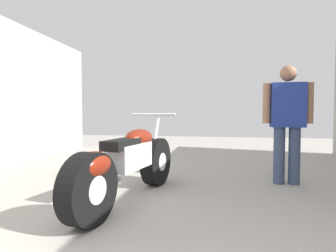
% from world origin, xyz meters
% --- Properties ---
extents(ground_plane, '(15.57, 15.57, 0.00)m').
position_xyz_m(ground_plane, '(0.00, 3.19, 0.00)').
color(ground_plane, '#A8A399').
extents(motorcycle_maroon_cruiser, '(0.71, 2.04, 0.96)m').
position_xyz_m(motorcycle_maroon_cruiser, '(-0.46, 2.50, 0.41)').
color(motorcycle_maroon_cruiser, black).
rests_on(motorcycle_maroon_cruiser, ground_plane).
extents(mechanic_in_blue, '(0.64, 0.24, 1.59)m').
position_xyz_m(mechanic_in_blue, '(1.41, 3.59, 0.90)').
color(mechanic_in_blue, '#384766').
rests_on(mechanic_in_blue, ground_plane).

